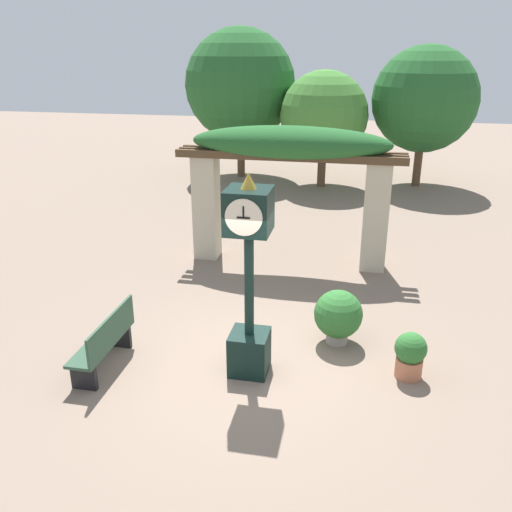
{
  "coord_description": "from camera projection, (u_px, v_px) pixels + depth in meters",
  "views": [
    {
      "loc": [
        1.56,
        -6.96,
        4.62
      ],
      "look_at": [
        0.07,
        0.42,
        1.68
      ],
      "focal_mm": 38.0,
      "sensor_mm": 36.0,
      "label": 1
    }
  ],
  "objects": [
    {
      "name": "ground_plane",
      "position": [
        246.0,
        367.0,
        8.33
      ],
      "size": [
        60.0,
        60.0,
        0.0
      ],
      "primitive_type": "plane",
      "color": "#7F6B5B"
    },
    {
      "name": "pedestal_clock",
      "position": [
        249.0,
        278.0,
        7.68
      ],
      "size": [
        0.61,
        0.66,
        3.06
      ],
      "color": "black",
      "rests_on": "ground"
    },
    {
      "name": "pergola",
      "position": [
        290.0,
        162.0,
        11.53
      ],
      "size": [
        4.89,
        1.13,
        3.05
      ],
      "color": "#BCB299",
      "rests_on": "ground"
    },
    {
      "name": "potted_plant_near_left",
      "position": [
        410.0,
        354.0,
        7.95
      ],
      "size": [
        0.47,
        0.47,
        0.72
      ],
      "color": "#B26B4C",
      "rests_on": "ground"
    },
    {
      "name": "potted_plant_near_right",
      "position": [
        338.0,
        315.0,
        8.83
      ],
      "size": [
        0.8,
        0.8,
        0.93
      ],
      "color": "gray",
      "rests_on": "ground"
    },
    {
      "name": "park_bench",
      "position": [
        105.0,
        342.0,
        8.19
      ],
      "size": [
        0.42,
        1.49,
        0.89
      ],
      "rotation": [
        0.0,
        0.0,
        -1.57
      ],
      "color": "#2D4C38",
      "rests_on": "ground"
    },
    {
      "name": "tree_line",
      "position": [
        315.0,
        96.0,
        18.59
      ],
      "size": [
        10.05,
        4.41,
        5.25
      ],
      "color": "brown",
      "rests_on": "ground"
    }
  ]
}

